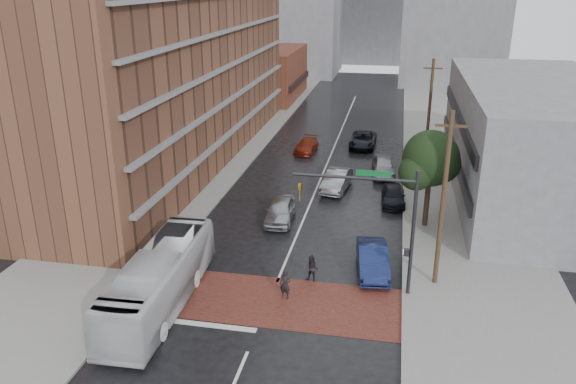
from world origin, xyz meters
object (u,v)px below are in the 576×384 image
at_px(suv_travel, 363,140).
at_px(car_parked_mid, 393,196).
at_px(pedestrian_b, 312,269).
at_px(car_parked_far, 383,166).
at_px(car_parked_near, 373,259).
at_px(car_travel_c, 306,146).
at_px(car_travel_a, 280,210).
at_px(transit_bus, 160,279).
at_px(car_travel_b, 337,180).
at_px(pedestrian_a, 285,284).

bearing_deg(suv_travel, car_parked_mid, -75.99).
height_order(pedestrian_b, car_parked_far, car_parked_far).
bearing_deg(car_parked_near, car_travel_c, 101.15).
distance_m(car_parked_near, car_parked_far, 17.83).
xyz_separation_m(car_travel_a, car_parked_mid, (7.82, 4.93, -0.17)).
xyz_separation_m(transit_bus, car_travel_b, (7.11, 19.17, -0.74)).
relative_size(transit_bus, car_travel_b, 2.25).
bearing_deg(car_travel_b, transit_bus, -102.93).
distance_m(transit_bus, car_parked_far, 25.97).
bearing_deg(car_travel_a, pedestrian_b, -69.26).
height_order(pedestrian_b, car_parked_mid, pedestrian_b).
distance_m(car_travel_a, car_travel_b, 7.80).
xyz_separation_m(car_travel_a, car_parked_near, (6.84, -6.25, 0.01)).
distance_m(pedestrian_b, car_travel_c, 25.67).
height_order(pedestrian_a, car_parked_far, pedestrian_a).
height_order(car_travel_c, suv_travel, suv_travel).
xyz_separation_m(pedestrian_a, car_parked_mid, (5.44, 15.07, -0.23)).
bearing_deg(transit_bus, pedestrian_b, 26.60).
distance_m(transit_bus, pedestrian_b, 8.44).
height_order(car_parked_near, car_parked_far, car_parked_far).
relative_size(pedestrian_a, car_parked_mid, 0.40).
height_order(car_parked_near, car_parked_mid, car_parked_near).
bearing_deg(car_parked_near, suv_travel, 87.95).
height_order(transit_bus, car_travel_b, transit_bus).
xyz_separation_m(pedestrian_b, car_parked_near, (3.33, 1.82, 0.01)).
bearing_deg(car_travel_a, transit_bus, -110.59).
height_order(transit_bus, car_parked_mid, transit_bus).
bearing_deg(pedestrian_a, suv_travel, 100.12).
bearing_deg(car_parked_mid, suv_travel, 99.73).
xyz_separation_m(pedestrian_a, car_travel_a, (-2.38, 10.14, -0.05)).
height_order(pedestrian_b, car_travel_c, pedestrian_b).
bearing_deg(pedestrian_a, car_travel_c, 110.99).
bearing_deg(pedestrian_b, pedestrian_a, -101.30).
distance_m(car_parked_mid, car_parked_far, 6.72).
height_order(transit_bus, car_travel_c, transit_bus).
bearing_deg(car_parked_far, car_travel_a, -126.24).
relative_size(car_travel_c, car_parked_far, 0.93).
bearing_deg(car_parked_far, pedestrian_b, -105.28).
relative_size(pedestrian_b, car_parked_far, 0.34).
relative_size(car_parked_mid, car_parked_far, 0.90).
height_order(pedestrian_a, car_travel_c, pedestrian_a).
height_order(pedestrian_b, car_travel_a, pedestrian_b).
height_order(car_travel_a, car_parked_near, car_parked_near).
distance_m(transit_bus, pedestrian_a, 6.59).
height_order(pedestrian_a, suv_travel, pedestrian_a).
bearing_deg(pedestrian_b, car_parked_far, 97.75).
bearing_deg(suv_travel, car_travel_c, -150.15).
height_order(transit_bus, car_parked_far, transit_bus).
height_order(pedestrian_b, car_parked_near, car_parked_near).
bearing_deg(car_travel_c, car_parked_near, -67.39).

